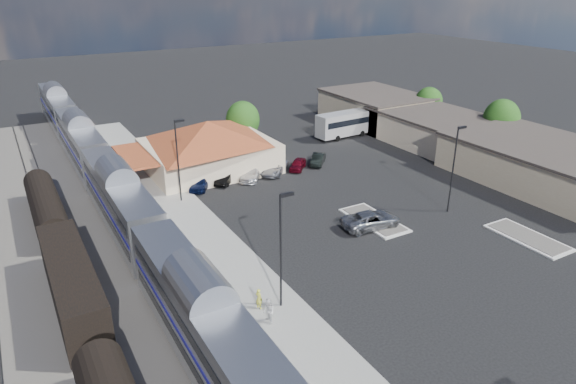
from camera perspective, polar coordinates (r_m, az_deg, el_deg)
ground at (r=47.92m, az=7.27°, el=-5.15°), size 280.00×280.00×0.00m
railbed at (r=47.28m, az=-20.12°, el=-6.81°), size 16.00×100.00×0.12m
platform at (r=47.39m, az=-8.97°, el=-5.47°), size 5.50×92.00×0.18m
passenger_train at (r=50.20m, az=-18.13°, el=-1.19°), size 3.00×104.00×5.55m
freight_cars at (r=40.24m, az=-22.82°, el=-9.63°), size 2.80×46.00×4.00m
station_depot at (r=64.26m, az=-8.86°, el=5.14°), size 18.35×12.24×6.20m
buildings_east at (r=74.88m, az=18.17°, el=6.11°), size 14.40×51.40×4.80m
traffic_island_south at (r=51.53m, az=9.53°, el=-3.08°), size 3.30×7.50×0.21m
traffic_island_north at (r=52.43m, az=25.09°, el=-4.59°), size 3.30×7.50×0.21m
lamp_plat_s at (r=35.65m, az=-0.69°, el=-5.62°), size 1.08×0.25×9.00m
lamp_plat_n at (r=54.42m, az=-12.10°, el=4.10°), size 1.08×0.25×9.00m
lamp_lot at (r=53.54m, az=18.02°, el=3.16°), size 1.08×0.25×9.00m
tree_east_b at (r=77.50m, az=22.63°, el=7.53°), size 4.94×4.94×6.96m
tree_east_c at (r=86.55m, az=15.35°, el=9.60°), size 4.41×4.41×6.21m
tree_depot at (r=72.14m, az=-5.05°, el=8.01°), size 4.71×4.71×6.63m
suv at (r=49.85m, az=9.23°, el=-3.07°), size 6.15×3.37×1.63m
coach_bus at (r=78.57m, az=7.07°, el=7.75°), size 11.90×3.23×3.78m
person_a at (r=37.65m, az=-3.25°, el=-11.73°), size 0.56×0.68×1.61m
person_b at (r=36.14m, az=-2.18°, el=-13.11°), size 0.82×0.99×1.87m
parked_car_a at (r=59.10m, az=-9.62°, el=1.04°), size 4.14×4.44×1.48m
parked_car_b at (r=60.45m, az=-6.89°, el=1.66°), size 4.03×4.05×1.40m
parked_car_c at (r=61.40m, az=-4.04°, el=2.14°), size 4.83×5.15×1.46m
parked_car_d at (r=63.01m, az=-1.55°, el=2.74°), size 5.46×5.34×1.45m
parked_car_e at (r=64.27m, az=1.09°, el=3.08°), size 3.78×3.80×1.30m
parked_car_f at (r=66.11m, az=3.35°, el=3.64°), size 3.86×4.03×1.36m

